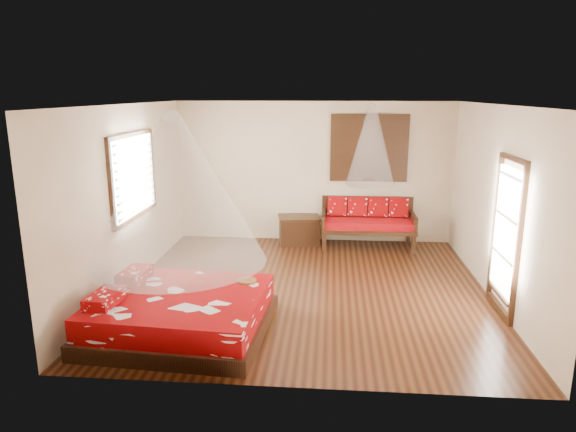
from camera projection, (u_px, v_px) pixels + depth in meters
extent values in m
cube|color=black|center=(306.00, 289.00, 7.97)|extent=(5.50, 5.50, 0.02)
cube|color=white|center=(308.00, 104.00, 7.30)|extent=(5.50, 5.50, 0.02)
cube|color=beige|center=(127.00, 197.00, 7.86)|extent=(0.02, 5.50, 2.80)
cube|color=beige|center=(497.00, 204.00, 7.41)|extent=(0.02, 5.50, 2.80)
cube|color=beige|center=(314.00, 172.00, 10.31)|extent=(5.50, 0.02, 2.80)
cube|color=beige|center=(293.00, 259.00, 4.97)|extent=(5.50, 0.02, 2.80)
cube|color=black|center=(182.00, 324.00, 6.52)|extent=(2.26, 2.07, 0.20)
cube|color=#8F0407|center=(181.00, 306.00, 6.46)|extent=(2.15, 1.96, 0.30)
cube|color=#8F0407|center=(105.00, 298.00, 6.14)|extent=(0.34, 0.58, 0.14)
cube|color=#8F0407|center=(135.00, 275.00, 6.92)|extent=(0.34, 0.58, 0.14)
cube|color=black|center=(324.00, 240.00, 9.80)|extent=(0.08, 0.08, 0.42)
cube|color=black|center=(414.00, 243.00, 9.66)|extent=(0.08, 0.08, 0.42)
cube|color=black|center=(325.00, 231.00, 10.46)|extent=(0.08, 0.08, 0.42)
cube|color=black|center=(408.00, 233.00, 10.32)|extent=(0.08, 0.08, 0.42)
cube|color=black|center=(368.00, 228.00, 10.02)|extent=(1.81, 0.80, 0.08)
cube|color=maroon|center=(368.00, 223.00, 9.99)|extent=(1.75, 0.74, 0.14)
cube|color=black|center=(367.00, 210.00, 10.30)|extent=(1.81, 0.06, 0.55)
cube|color=black|center=(324.00, 219.00, 10.05)|extent=(0.06, 0.80, 0.30)
cube|color=black|center=(413.00, 221.00, 9.91)|extent=(0.06, 0.80, 0.30)
cube|color=#8F0407|center=(337.00, 206.00, 10.21)|extent=(0.38, 0.20, 0.40)
cube|color=#8F0407|center=(357.00, 207.00, 10.18)|extent=(0.38, 0.20, 0.40)
cube|color=#8F0407|center=(378.00, 207.00, 10.15)|extent=(0.38, 0.20, 0.40)
cube|color=#8F0407|center=(398.00, 208.00, 10.11)|extent=(0.38, 0.20, 0.40)
cube|color=black|center=(299.00, 231.00, 10.30)|extent=(0.85, 0.67, 0.51)
cube|color=black|center=(299.00, 218.00, 10.24)|extent=(0.89, 0.71, 0.05)
cube|color=black|center=(369.00, 148.00, 10.06)|extent=(1.52, 0.06, 1.32)
cube|color=black|center=(369.00, 148.00, 10.05)|extent=(1.35, 0.04, 1.10)
cube|color=black|center=(133.00, 176.00, 7.98)|extent=(0.08, 1.74, 1.34)
cube|color=silver|center=(136.00, 176.00, 7.98)|extent=(0.04, 1.54, 1.10)
cube|color=black|center=(506.00, 239.00, 6.92)|extent=(0.08, 1.02, 2.16)
cube|color=white|center=(505.00, 231.00, 6.89)|extent=(0.03, 0.82, 1.70)
cylinder|color=brown|center=(247.00, 281.00, 6.86)|extent=(0.26, 0.26, 0.03)
cone|color=white|center=(175.00, 189.00, 6.11)|extent=(2.16, 2.16, 1.80)
cone|color=white|center=(371.00, 145.00, 9.58)|extent=(0.92, 0.92, 1.50)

